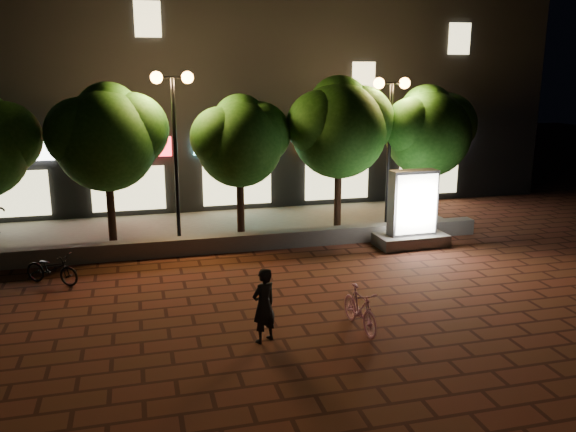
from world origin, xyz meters
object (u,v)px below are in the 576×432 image
object	(u,v)px
street_lamp_left	(174,114)
scooter_parked	(52,269)
rider	(264,305)
tree_mid	(241,138)
scooter_pink	(360,309)
tree_left	(108,134)
ad_kiosk	(412,216)
street_lamp_right	(391,114)
tree_far_right	(429,128)
tree_right	(340,125)

from	to	relation	value
street_lamp_left	scooter_parked	world-z (taller)	street_lamp_left
rider	tree_mid	bearing A→B (deg)	-125.84
tree_mid	street_lamp_left	world-z (taller)	street_lamp_left
scooter_parked	scooter_pink	bearing A→B (deg)	-91.85
rider	scooter_parked	xyz separation A→B (m)	(-4.51, 4.55, -0.37)
tree_mid	scooter_pink	world-z (taller)	tree_mid
tree_left	scooter_parked	xyz separation A→B (m)	(-1.46, -3.14, -3.04)
tree_left	rider	xyz separation A→B (m)	(3.05, -7.70, -2.68)
tree_left	ad_kiosk	size ratio (longest dim) A/B	2.07
street_lamp_left	scooter_parked	distance (m)	5.74
ad_kiosk	street_lamp_right	bearing A→B (deg)	87.86
scooter_pink	rider	world-z (taller)	rider
scooter_pink	rider	size ratio (longest dim) A/B	0.98
rider	tree_far_right	bearing A→B (deg)	-162.92
tree_mid	ad_kiosk	world-z (taller)	tree_mid
street_lamp_left	scooter_pink	bearing A→B (deg)	-66.71
scooter_parked	tree_left	bearing A→B (deg)	7.61
street_lamp_right	rider	size ratio (longest dim) A/B	3.24
street_lamp_right	scooter_parked	bearing A→B (deg)	-164.54
street_lamp_right	ad_kiosk	distance (m)	3.59
tree_left	tree_mid	size ratio (longest dim) A/B	1.09
street_lamp_right	scooter_pink	distance (m)	8.98
tree_left	scooter_parked	distance (m)	4.61
tree_right	rider	bearing A→B (deg)	-118.89
tree_mid	ad_kiosk	bearing A→B (deg)	-25.50
tree_mid	street_lamp_left	bearing A→B (deg)	-172.69
street_lamp_left	ad_kiosk	world-z (taller)	street_lamp_left
rider	tree_right	bearing A→B (deg)	-147.76
tree_right	ad_kiosk	distance (m)	3.83
tree_right	tree_mid	bearing A→B (deg)	-180.00
tree_left	scooter_parked	bearing A→B (deg)	-114.87
tree_left	scooter_parked	size ratio (longest dim) A/B	3.18
tree_right	rider	distance (m)	9.22
tree_mid	tree_far_right	distance (m)	6.50
tree_mid	scooter_parked	size ratio (longest dim) A/B	2.92
tree_left	scooter_pink	bearing A→B (deg)	-56.15
street_lamp_left	street_lamp_right	distance (m)	7.00
tree_mid	tree_right	world-z (taller)	tree_right
ad_kiosk	scooter_parked	xyz separation A→B (m)	(-10.32, -0.82, -0.55)
tree_left	rider	world-z (taller)	tree_left
tree_far_right	street_lamp_left	size ratio (longest dim) A/B	0.92
tree_mid	tree_far_right	bearing A→B (deg)	0.00
tree_left	tree_mid	world-z (taller)	tree_left
scooter_pink	scooter_parked	distance (m)	7.96
tree_left	ad_kiosk	bearing A→B (deg)	-14.69
tree_left	tree_right	distance (m)	7.30
tree_far_right	street_lamp_right	size ratio (longest dim) A/B	0.96
street_lamp_left	ad_kiosk	size ratio (longest dim) A/B	2.19
tree_far_right	ad_kiosk	xyz separation A→B (m)	(-1.63, -2.32, -2.41)
tree_mid	rider	world-z (taller)	tree_mid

